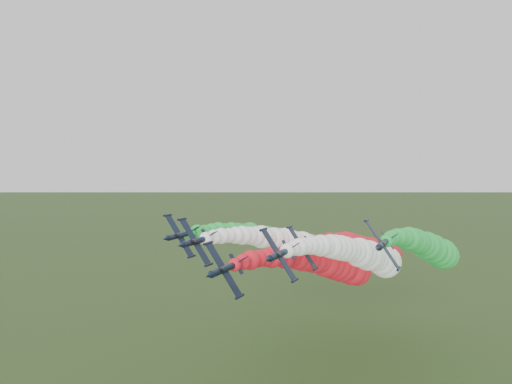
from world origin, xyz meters
TOP-DOWN VIEW (x-y plane):
  - jet_lead at (4.46, 34.07)m, footprint 14.81×77.08m
  - jet_inner_left at (-6.16, 43.59)m, footprint 14.91×77.17m
  - jet_inner_right at (11.35, 40.89)m, footprint 15.25×77.51m
  - jet_outer_left at (-14.19, 49.89)m, footprint 14.64×76.90m
  - jet_outer_right at (26.80, 51.85)m, footprint 14.76×77.02m
  - jet_trail at (9.42, 60.10)m, footprint 15.04×77.30m

SIDE VIEW (x-z plane):
  - jet_trail at x=9.42m, z-range 17.55..38.94m
  - jet_lead at x=4.46m, z-range 17.76..38.93m
  - jet_inner_right at x=11.35m, z-range 19.33..40.94m
  - jet_outer_left at x=-14.19m, z-range 20.32..41.31m
  - jet_inner_left at x=-6.16m, z-range 20.22..41.48m
  - jet_outer_right at x=26.80m, z-range 20.71..41.83m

